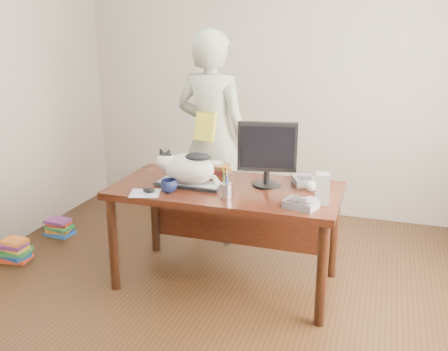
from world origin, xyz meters
TOP-DOWN VIEW (x-y plane):
  - room at (0.00, 0.00)m, footprint 4.50×4.50m
  - desk at (0.00, 0.68)m, footprint 1.60×0.80m
  - keyboard at (-0.26, 0.55)m, footprint 0.49×0.20m
  - cat at (-0.27, 0.54)m, footprint 0.47×0.24m
  - monitor at (0.27, 0.70)m, footprint 0.41×0.24m
  - pen_cup at (0.06, 0.41)m, footprint 0.09×0.09m
  - mousepad at (-0.48, 0.29)m, footprint 0.24×0.23m
  - mouse at (-0.46, 0.31)m, footprint 0.10×0.08m
  - coffee_mug at (-0.34, 0.37)m, footprint 0.16×0.16m
  - phone at (0.58, 0.35)m, footprint 0.23×0.19m
  - speaker at (0.69, 0.48)m, footprint 0.10×0.11m
  - baseball at (0.59, 0.69)m, footprint 0.07×0.07m
  - book_stack at (-0.19, 0.92)m, footprint 0.24×0.19m
  - calculator at (0.51, 0.83)m, footprint 0.21×0.23m
  - person at (-0.37, 1.35)m, footprint 0.73×0.55m
  - held_book at (-0.37, 1.18)m, footprint 0.19×0.13m
  - book_pile_a at (-1.75, 0.40)m, footprint 0.27×0.22m
  - book_pile_b at (-1.72, 0.95)m, footprint 0.26×0.20m

SIDE VIEW (x-z plane):
  - book_pile_b at x=-1.72m, z-range 0.00..0.15m
  - book_pile_a at x=-1.75m, z-range 0.00..0.18m
  - desk at x=0.00m, z-range 0.23..0.98m
  - mousepad at x=-0.48m, z-range 0.75..0.75m
  - keyboard at x=-0.26m, z-range 0.75..0.78m
  - mouse at x=-0.46m, z-range 0.75..0.79m
  - calculator at x=0.51m, z-range 0.75..0.81m
  - phone at x=0.58m, z-range 0.73..0.83m
  - book_stack at x=-0.19m, z-range 0.74..0.82m
  - baseball at x=0.59m, z-range 0.75..0.82m
  - coffee_mug at x=-0.34m, z-range 0.75..0.84m
  - pen_cup at x=0.06m, z-range 0.70..0.91m
  - speaker at x=0.69m, z-range 0.75..0.95m
  - cat at x=-0.27m, z-range 0.75..1.02m
  - person at x=-0.37m, z-range 0.00..1.83m
  - monitor at x=0.27m, z-range 0.78..1.25m
  - held_book at x=-0.37m, z-range 0.93..1.17m
  - room at x=0.00m, z-range -0.90..3.60m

